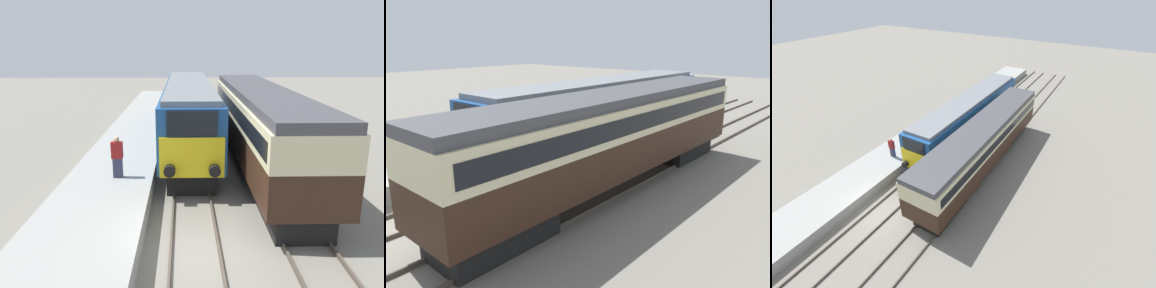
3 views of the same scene
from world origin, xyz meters
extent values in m
plane|color=slate|center=(0.00, 0.00, 0.00)|extent=(120.00, 120.00, 0.00)
cube|color=gray|center=(-3.30, 8.00, 0.41)|extent=(3.50, 50.00, 0.81)
cube|color=#4C4238|center=(-0.72, 5.00, 0.07)|extent=(0.07, 60.00, 0.14)
cube|color=#4C4238|center=(0.72, 5.00, 0.07)|extent=(0.07, 60.00, 0.14)
cube|color=#4C4238|center=(2.68, 5.00, 0.07)|extent=(0.07, 60.00, 0.14)
cube|color=#4C4238|center=(4.12, 5.00, 0.07)|extent=(0.07, 60.00, 0.14)
cube|color=black|center=(0.00, 6.38, 0.50)|extent=(2.03, 4.00, 1.00)
cube|color=black|center=(0.00, 17.17, 0.50)|extent=(2.03, 4.00, 1.00)
cube|color=navy|center=(0.00, 11.77, 2.32)|extent=(2.70, 15.79, 2.64)
cube|color=yellow|center=(0.00, 3.84, 1.79)|extent=(2.48, 0.10, 1.59)
cube|color=black|center=(0.00, 3.84, 3.12)|extent=(1.89, 0.10, 0.95)
cube|color=slate|center=(0.00, 11.77, 3.76)|extent=(2.38, 15.16, 0.24)
cylinder|color=black|center=(-0.85, 3.63, 1.35)|extent=(0.44, 0.35, 0.44)
cylinder|color=black|center=(0.85, 3.63, 1.35)|extent=(0.44, 0.35, 0.44)
cube|color=black|center=(3.40, 2.20, 0.47)|extent=(1.89, 3.60, 0.95)
cube|color=black|center=(3.40, 13.96, 0.47)|extent=(1.89, 3.60, 0.95)
cube|color=#331E14|center=(3.40, 8.08, 1.68)|extent=(2.70, 16.16, 1.46)
cube|color=beige|center=(3.40, 8.08, 2.99)|extent=(2.71, 16.16, 1.15)
cube|color=black|center=(3.40, 8.08, 2.99)|extent=(2.75, 15.52, 0.63)
cube|color=#424247|center=(3.40, 8.08, 3.74)|extent=(2.48, 16.16, 0.36)
cube|color=#2D334C|center=(-2.94, 4.47, 1.21)|extent=(0.36, 0.24, 0.80)
cube|color=maroon|center=(-2.94, 4.47, 1.94)|extent=(0.44, 0.26, 0.66)
sphere|color=tan|center=(-2.94, 4.47, 2.38)|extent=(0.22, 0.22, 0.22)
camera|label=1|loc=(-0.31, -9.71, 5.96)|focal=35.00mm
camera|label=2|loc=(11.71, -3.60, 5.86)|focal=35.00mm
camera|label=3|loc=(10.62, -7.22, 12.88)|focal=24.00mm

